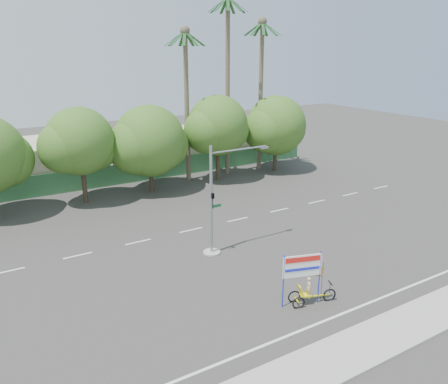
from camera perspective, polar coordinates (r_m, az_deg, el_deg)
ground at (r=26.55m, az=7.47°, el=-9.96°), size 120.00×120.00×0.00m
sidewalk_near at (r=22.06m, az=20.05°, el=-17.31°), size 50.00×2.40×0.12m
fence at (r=43.89m, az=-9.92°, el=2.82°), size 38.00×0.08×2.00m
building_left at (r=45.69m, az=-23.86°, el=3.42°), size 12.00×8.00×4.00m
building_right at (r=50.86m, az=-3.35°, el=6.11°), size 14.00×8.00×3.60m
tree_left at (r=37.76m, az=-18.36°, el=5.99°), size 6.66×5.60×8.07m
tree_center at (r=39.54m, az=-9.78°, el=6.30°), size 7.62×6.40×7.85m
tree_right at (r=42.34m, az=-0.88°, el=8.41°), size 6.90×5.80×8.36m
tree_far_right at (r=46.26m, az=6.75°, el=8.38°), size 7.38×6.20×7.94m
palm_tall at (r=44.08m, az=0.48°, el=15.64°), size 3.73×3.79×17.45m
palm_mid at (r=46.33m, az=4.85°, el=14.39°), size 3.73×3.79×15.45m
palm_short at (r=42.05m, az=-4.93°, el=13.26°), size 3.73×3.79×14.45m
traffic_signal at (r=27.24m, az=-1.09°, el=-2.31°), size 4.72×1.10×7.00m
trike_billboard at (r=22.92m, az=10.72°, el=-11.65°), size 2.87×1.22×2.94m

